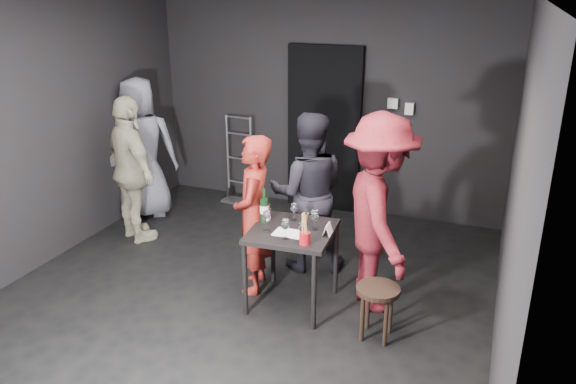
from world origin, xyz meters
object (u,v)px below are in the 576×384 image
at_px(breadstick_cup, 305,229).
at_px(stool, 378,297).
at_px(tasting_table, 292,239).
at_px(man_maroon, 380,195).
at_px(hand_truck, 239,185).
at_px(wine_bottle, 264,209).
at_px(bystander_grey, 140,137).
at_px(bystander_cream, 131,162).
at_px(server_red, 253,214).
at_px(woman_black, 308,185).

bearing_deg(breadstick_cup, stool, -0.32).
xyz_separation_m(tasting_table, man_maroon, (0.71, 0.26, 0.43)).
height_order(hand_truck, wine_bottle, hand_truck).
height_order(stool, bystander_grey, bystander_grey).
xyz_separation_m(tasting_table, bystander_cream, (-2.17, 0.66, 0.28)).
bearing_deg(man_maroon, wine_bottle, 72.80).
bearing_deg(server_red, bystander_grey, -135.62).
distance_m(man_maroon, breadstick_cup, 0.74).
bearing_deg(wine_bottle, woman_black, 75.61).
bearing_deg(bystander_cream, stool, -167.12).
xyz_separation_m(hand_truck, bystander_cream, (-0.55, -1.56, 0.72)).
relative_size(tasting_table, bystander_cream, 0.40).
bearing_deg(breadstick_cup, woman_black, 108.07).
height_order(tasting_table, server_red, server_red).
relative_size(hand_truck, wine_bottle, 3.59).
relative_size(woman_black, bystander_grey, 0.87).
bearing_deg(server_red, tasting_table, 56.64).
relative_size(woman_black, breadstick_cup, 6.10).
bearing_deg(woman_black, hand_truck, -65.25).
xyz_separation_m(man_maroon, bystander_grey, (-3.21, 1.06, -0.05)).
height_order(hand_truck, tasting_table, hand_truck).
distance_m(wine_bottle, breadstick_cup, 0.58).
bearing_deg(hand_truck, tasting_table, -50.21).
xyz_separation_m(tasting_table, breadstick_cup, (0.20, -0.23, 0.23)).
bearing_deg(bystander_grey, stool, 124.90).
relative_size(tasting_table, bystander_grey, 0.36).
xyz_separation_m(server_red, bystander_cream, (-1.73, 0.52, 0.15)).
bearing_deg(server_red, wine_bottle, 47.34).
relative_size(stool, man_maroon, 0.22).
relative_size(hand_truck, man_maroon, 0.54).
relative_size(woman_black, man_maroon, 0.83).
bearing_deg(bystander_grey, woman_black, 136.56).
relative_size(server_red, man_maroon, 0.72).
bearing_deg(bystander_cream, woman_black, -147.93).
distance_m(stool, wine_bottle, 1.28).
distance_m(tasting_table, breadstick_cup, 0.39).
bearing_deg(wine_bottle, hand_truck, 121.61).
distance_m(tasting_table, wine_bottle, 0.38).
bearing_deg(wine_bottle, man_maroon, 10.73).
height_order(server_red, woman_black, woman_black).
bearing_deg(man_maroon, server_red, 67.97).
relative_size(tasting_table, wine_bottle, 2.32).
bearing_deg(man_maroon, stool, 166.91).
bearing_deg(bystander_grey, wine_bottle, 120.25).
bearing_deg(hand_truck, wine_bottle, -54.74).
distance_m(server_red, bystander_grey, 2.38).
xyz_separation_m(tasting_table, bystander_grey, (-2.50, 1.32, 0.38)).
height_order(bystander_grey, wine_bottle, bystander_grey).
xyz_separation_m(hand_truck, tasting_table, (1.62, -2.22, 0.44)).
height_order(hand_truck, bystander_grey, bystander_grey).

